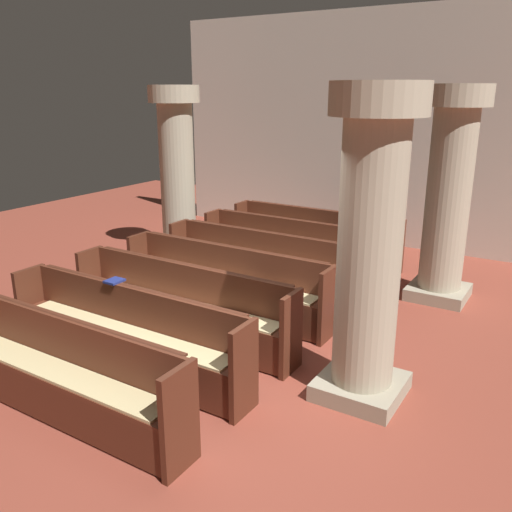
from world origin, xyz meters
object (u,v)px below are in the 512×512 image
Objects in this scene: pew_row_5 at (125,330)px; pillar_far_side at (177,170)px; pew_row_6 at (53,366)px; pew_row_2 at (260,262)px; pew_row_3 at (225,280)px; hymn_book at (114,281)px; pew_row_1 at (290,247)px; pew_row_0 at (315,235)px; pillar_aisle_rear at (370,244)px; pew_row_4 at (181,302)px; lectern at (366,231)px; kneeler_box_navy at (365,325)px; pillar_aisle_side at (449,192)px.

pew_row_5 is 4.58m from pillar_far_side.
pew_row_6 is 5.39m from pillar_far_side.
pew_row_2 is 0.95m from pew_row_3.
pew_row_2 is 1.00× the size of pew_row_3.
hymn_book reaches higher than pew_row_3.
pew_row_1 is at bearing 90.00° from pew_row_5.
pew_row_0 is at bearing 90.00° from pew_row_5.
pew_row_2 is at bearing 141.05° from pillar_aisle_rear.
pew_row_2 is 2.71m from hymn_book.
pew_row_4 is at bearing 90.00° from pew_row_5.
pew_row_2 is 3.80m from pew_row_6.
pew_row_2 and pew_row_3 have the same top height.
lectern is 5.58m from hymn_book.
pew_row_3 is 1.79m from hymn_book.
pew_row_4 is 0.95m from pew_row_5.
pillar_aisle_rear is at bearing -38.95° from pew_row_2.
lectern reaches higher than kneeler_box_navy.
pew_row_1 is 16.24× the size of hymn_book.
pew_row_4 is 0.94m from hymn_book.
pew_row_0 is 5.70m from pew_row_6.
pew_row_4 is 1.03× the size of pillar_far_side.
pew_row_2 is at bearing 83.22° from hymn_book.
lectern is (0.64, 3.77, -0.05)m from pew_row_3.
pew_row_2 is at bearing -90.00° from pew_row_1.
pillar_aisle_rear is 2.12m from kneeler_box_navy.
lectern reaches higher than pew_row_4.
pew_row_5 is 1.03× the size of pillar_far_side.
pew_row_4 is at bearing -143.96° from kneeler_box_navy.
pew_row_0 is 4.66m from pillar_aisle_rear.
pew_row_5 is 1.00× the size of pew_row_6.
pew_row_4 is at bearing -97.76° from lectern.
pew_row_3 is 16.24× the size of hymn_book.
pillar_aisle_side is (2.39, 1.25, 1.11)m from pew_row_2.
pew_row_0 is 1.00× the size of pew_row_1.
pew_row_0 is 1.00× the size of pew_row_2.
pew_row_5 is 2.94× the size of lectern.
kneeler_box_navy is at bearing -69.34° from lectern.
pillar_aisle_rear is at bearing -31.12° from pillar_far_side.
pew_row_3 is at bearing -167.16° from kneeler_box_navy.
pillar_aisle_side reaches higher than hymn_book.
pillar_aisle_rear is (2.39, -0.99, 1.11)m from pew_row_3.
kneeler_box_navy is at bearing -105.57° from pillar_aisle_side.
pillar_aisle_side is 3.19m from pillar_aisle_rear.
pew_row_5 and pew_row_6 have the same top height.
pew_row_2 is 1.03× the size of pillar_aisle_rear.
pew_row_6 is at bearing -74.54° from hymn_book.
hymn_book is (-0.96, -5.48, 0.50)m from lectern.
pew_row_5 is 8.46× the size of kneeler_box_navy.
hymn_book is at bearing -60.48° from pillar_far_side.
pew_row_3 and pew_row_5 have the same top height.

